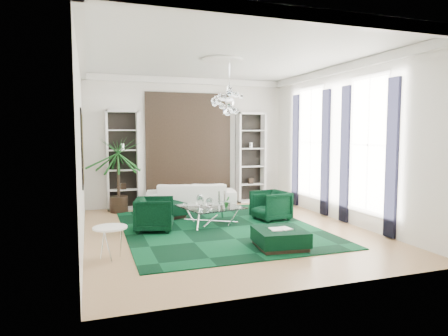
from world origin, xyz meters
name	(u,v)px	position (x,y,z in m)	size (l,w,h in m)	color
floor	(227,231)	(0.00, 0.00, -0.01)	(6.00, 7.00, 0.02)	tan
ceiling	(227,56)	(0.00, 0.00, 3.81)	(6.00, 7.00, 0.02)	white
wall_back	(188,142)	(0.00, 3.51, 1.90)	(6.00, 0.02, 3.80)	silver
wall_front	(313,152)	(0.00, -3.51, 1.90)	(6.00, 0.02, 3.80)	silver
wall_left	(80,147)	(-3.01, 0.00, 1.90)	(0.02, 7.00, 3.80)	silver
wall_right	(344,144)	(3.01, 0.00, 1.90)	(0.02, 7.00, 3.80)	silver
crown_molding	(227,61)	(0.00, 0.00, 3.70)	(6.00, 7.00, 0.18)	white
ceiling_medallion	(223,60)	(0.00, 0.30, 3.77)	(0.90, 0.90, 0.05)	white
tapestry	(189,142)	(0.00, 3.46, 1.90)	(2.50, 0.06, 2.80)	black
shelving_left	(123,160)	(-1.95, 3.31, 1.40)	(0.90, 0.38, 2.80)	white
shelving_right	(251,158)	(1.95, 3.31, 1.40)	(0.90, 0.38, 2.80)	white
painting	(83,148)	(-2.97, 0.60, 1.85)	(0.04, 1.30, 1.60)	black
window_near	(368,145)	(2.99, -0.90, 1.90)	(0.03, 1.10, 2.90)	white
curtain_near_a	(392,158)	(2.96, -1.68, 1.65)	(0.07, 0.30, 3.25)	black
curtain_near_b	(345,155)	(2.96, -0.12, 1.65)	(0.07, 0.30, 3.25)	black
window_far	(311,143)	(2.99, 1.50, 1.90)	(0.03, 1.10, 2.90)	white
curtain_far_a	(325,153)	(2.96, 0.72, 1.65)	(0.07, 0.30, 3.25)	black
curtain_far_b	(296,150)	(2.96, 2.28, 1.65)	(0.07, 0.30, 3.25)	black
rug	(220,228)	(-0.08, 0.27, 0.01)	(4.20, 5.00, 0.02)	black
sofa	(191,196)	(-0.09, 2.87, 0.37)	(2.52, 0.98, 0.73)	white
armchair_left	(155,214)	(-1.52, 0.49, 0.37)	(0.80, 0.82, 0.75)	black
armchair_right	(271,205)	(1.39, 0.68, 0.37)	(0.79, 0.81, 0.74)	black
coffee_table	(211,215)	(-0.16, 0.72, 0.22)	(1.27, 1.27, 0.44)	white
ottoman_side	(163,210)	(-1.11, 1.77, 0.20)	(0.90, 0.90, 0.40)	black
ottoman_front	(280,239)	(0.50, -1.60, 0.18)	(0.90, 0.90, 0.36)	black
book	(280,229)	(0.50, -1.60, 0.38)	(0.41, 0.27, 0.03)	white
side_table	(111,243)	(-2.55, -1.25, 0.28)	(0.58, 0.58, 0.56)	white
palm	(118,164)	(-2.11, 2.94, 1.32)	(1.65, 1.65, 2.64)	#19591E
chandelier	(229,102)	(0.16, 0.28, 2.85)	(0.86, 0.86, 0.77)	white
table_plant	(227,202)	(0.16, 0.46, 0.56)	(0.14, 0.12, 0.26)	#19591E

